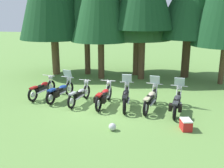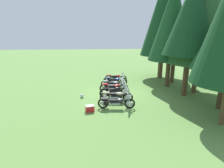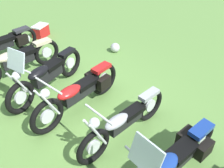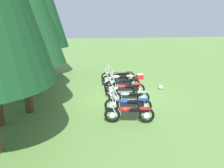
{
  "view_description": "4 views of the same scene",
  "coord_description": "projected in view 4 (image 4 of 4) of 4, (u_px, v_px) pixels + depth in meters",
  "views": [
    {
      "loc": [
        2.96,
        -11.09,
        4.11
      ],
      "look_at": [
        0.28,
        0.41,
        0.89
      ],
      "focal_mm": 42.49,
      "sensor_mm": 36.0,
      "label": 1
    },
    {
      "loc": [
        14.17,
        -1.43,
        4.71
      ],
      "look_at": [
        0.67,
        -0.32,
        0.91
      ],
      "focal_mm": 29.7,
      "sensor_mm": 36.0,
      "label": 2
    },
    {
      "loc": [
        -2.9,
        2.52,
        3.54
      ],
      "look_at": [
        -0.58,
        -0.44,
        0.77
      ],
      "focal_mm": 39.35,
      "sensor_mm": 36.0,
      "label": 3
    },
    {
      "loc": [
        -11.62,
        2.34,
        4.28
      ],
      "look_at": [
        0.01,
        0.65,
        0.78
      ],
      "focal_mm": 35.17,
      "sensor_mm": 36.0,
      "label": 4
    }
  ],
  "objects": [
    {
      "name": "motorcycle_6",
      "position": [
        118.0,
        75.0,
        15.54
      ],
      "size": [
        0.76,
        2.38,
        1.35
      ],
      "rotation": [
        0.0,
        0.0,
        1.48
      ],
      "color": "black",
      "rests_on": "ground_plane"
    },
    {
      "name": "motorcycle_1",
      "position": [
        129.0,
        104.0,
        10.3
      ],
      "size": [
        0.87,
        2.22,
        1.36
      ],
      "rotation": [
        0.0,
        0.0,
        1.38
      ],
      "color": "black",
      "rests_on": "ground_plane"
    },
    {
      "name": "ground_plane",
      "position": [
        123.0,
        97.0,
        12.56
      ],
      "size": [
        80.0,
        80.0,
        0.0
      ],
      "primitive_type": "plane",
      "color": "#608C42"
    },
    {
      "name": "motorcycle_5",
      "position": [
        119.0,
        79.0,
        14.47
      ],
      "size": [
        0.75,
        2.3,
        1.37
      ],
      "rotation": [
        0.0,
        0.0,
        1.42
      ],
      "color": "black",
      "rests_on": "ground_plane"
    },
    {
      "name": "motorcycle_0",
      "position": [
        129.0,
        113.0,
        9.3
      ],
      "size": [
        0.72,
        2.13,
        1.0
      ],
      "rotation": [
        0.0,
        0.0,
        1.4
      ],
      "color": "black",
      "rests_on": "ground_plane"
    },
    {
      "name": "motorcycle_4",
      "position": [
        122.0,
        84.0,
        13.43
      ],
      "size": [
        0.62,
        2.3,
        1.37
      ],
      "rotation": [
        0.0,
        0.0,
        1.68
      ],
      "color": "black",
      "rests_on": "ground_plane"
    },
    {
      "name": "picnic_cooler",
      "position": [
        140.0,
        77.0,
        16.15
      ],
      "size": [
        0.47,
        0.58,
        0.39
      ],
      "color": "red",
      "rests_on": "ground_plane"
    },
    {
      "name": "motorcycle_2",
      "position": [
        129.0,
        96.0,
        11.37
      ],
      "size": [
        0.62,
        2.14,
        0.99
      ],
      "rotation": [
        0.0,
        0.0,
        1.43
      ],
      "color": "black",
      "rests_on": "ground_plane"
    },
    {
      "name": "dropped_helmet",
      "position": [
        160.0,
        87.0,
        13.83
      ],
      "size": [
        0.28,
        0.28,
        0.28
      ],
      "primitive_type": "sphere",
      "color": "silver",
      "rests_on": "ground_plane"
    },
    {
      "name": "motorcycle_3",
      "position": [
        126.0,
        89.0,
        12.49
      ],
      "size": [
        0.72,
        2.31,
        1.02
      ],
      "rotation": [
        0.0,
        0.0,
        1.53
      ],
      "color": "black",
      "rests_on": "ground_plane"
    },
    {
      "name": "pine_tree_5",
      "position": [
        14.0,
        11.0,
        13.89
      ],
      "size": [
        4.34,
        4.34,
        7.05
      ],
      "color": "#42301E",
      "rests_on": "ground_plane"
    }
  ]
}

